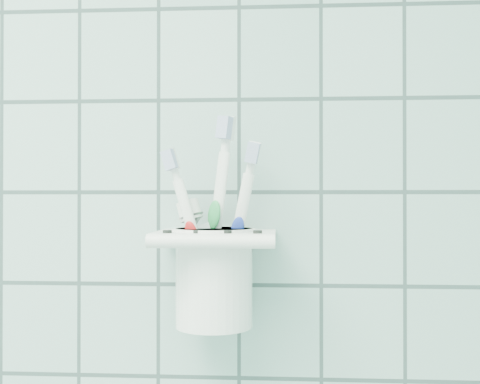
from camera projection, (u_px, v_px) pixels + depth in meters
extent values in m
cube|color=white|center=(219.00, 244.00, 0.70)|extent=(0.05, 0.02, 0.04)
cube|color=white|center=(216.00, 238.00, 0.66)|extent=(0.13, 0.10, 0.01)
cylinder|color=white|center=(211.00, 241.00, 0.61)|extent=(0.13, 0.01, 0.01)
cylinder|color=black|center=(167.00, 232.00, 0.63)|extent=(0.01, 0.01, 0.00)
cylinder|color=black|center=(197.00, 232.00, 0.62)|extent=(0.01, 0.01, 0.00)
cylinder|color=black|center=(227.00, 232.00, 0.62)|extent=(0.01, 0.01, 0.00)
cylinder|color=black|center=(258.00, 232.00, 0.62)|extent=(0.01, 0.01, 0.00)
cylinder|color=white|center=(214.00, 277.00, 0.66)|extent=(0.08, 0.08, 0.11)
cylinder|color=white|center=(214.00, 231.00, 0.66)|extent=(0.09, 0.09, 0.01)
cylinder|color=black|center=(214.00, 230.00, 0.66)|extent=(0.08, 0.08, 0.00)
cylinder|color=white|center=(220.00, 247.00, 0.65)|extent=(0.06, 0.02, 0.16)
cylinder|color=white|center=(220.00, 164.00, 0.65)|extent=(0.02, 0.01, 0.02)
cube|color=silver|center=(219.00, 152.00, 0.64)|extent=(0.02, 0.01, 0.02)
cube|color=white|center=(220.00, 152.00, 0.65)|extent=(0.02, 0.01, 0.03)
ellipsoid|color=red|center=(219.00, 229.00, 0.64)|extent=(0.02, 0.01, 0.03)
cylinder|color=white|center=(205.00, 234.00, 0.67)|extent=(0.04, 0.02, 0.19)
cylinder|color=white|center=(205.00, 141.00, 0.67)|extent=(0.02, 0.01, 0.03)
cube|color=silver|center=(204.00, 127.00, 0.66)|extent=(0.02, 0.02, 0.03)
cube|color=white|center=(205.00, 127.00, 0.67)|extent=(0.02, 0.01, 0.03)
ellipsoid|color=green|center=(204.00, 214.00, 0.66)|extent=(0.02, 0.01, 0.03)
cylinder|color=white|center=(221.00, 242.00, 0.68)|extent=(0.05, 0.04, 0.16)
cylinder|color=white|center=(221.00, 161.00, 0.68)|extent=(0.01, 0.01, 0.02)
cube|color=silver|center=(221.00, 149.00, 0.68)|extent=(0.02, 0.01, 0.03)
cube|color=white|center=(221.00, 149.00, 0.69)|extent=(0.02, 0.01, 0.03)
ellipsoid|color=#1E38A5|center=(221.00, 225.00, 0.68)|extent=(0.02, 0.01, 0.03)
cube|color=silver|center=(220.00, 270.00, 0.65)|extent=(0.06, 0.03, 0.11)
cube|color=silver|center=(220.00, 316.00, 0.65)|extent=(0.04, 0.02, 0.02)
cone|color=silver|center=(220.00, 218.00, 0.65)|extent=(0.04, 0.04, 0.03)
cylinder|color=white|center=(220.00, 205.00, 0.65)|extent=(0.04, 0.03, 0.03)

